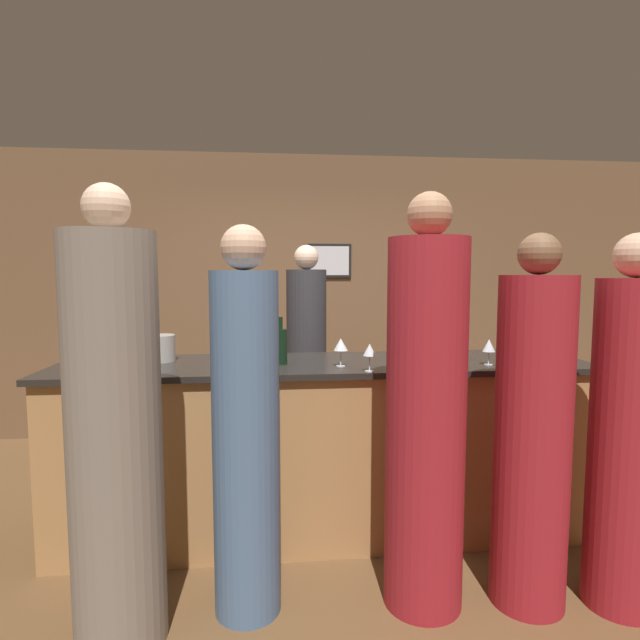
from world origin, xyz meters
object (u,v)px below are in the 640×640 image
Objects in this scene: guest_2 at (115,437)px; wine_bottle_0 at (281,346)px; guest_1 at (532,436)px; ice_bucket at (160,348)px; guest_3 at (627,437)px; guest_0 at (246,435)px; bartender at (307,369)px; guest_4 at (426,418)px.

wine_bottle_0 is (0.73, 0.82, 0.27)m from guest_2.
guest_1 is 9.70× the size of ice_bucket.
guest_3 is 6.34× the size of wine_bottle_0.
guest_0 is at bearing 15.22° from guest_2.
bartender is 6.46× the size of wine_bottle_0.
wine_bottle_0 is (-1.19, 0.74, 0.35)m from guest_1.
guest_1 is 1.45m from wine_bottle_0.
guest_4 reaches higher than ice_bucket.
bartender is 0.93× the size of guest_2.
bartender is 1.98m from guest_2.
guest_1 reaches higher than wine_bottle_0.
guest_4 reaches higher than guest_3.
guest_3 is at bearing -22.59° from ice_bucket.
guest_2 is 1.10× the size of guest_3.
guest_1 reaches higher than guest_3.
bartender is at bearing 129.10° from guest_3.
guest_2 is at bearing 61.41° from bartender.
ice_bucket is at bearing 166.58° from wine_bottle_0.
guest_1 is at bearing 120.19° from bartender.
guest_4 is (1.40, 0.12, 0.00)m from guest_2.
guest_3 is (1.81, -0.14, -0.02)m from guest_0.
guest_1 is at bearing -3.16° from guest_0.
guest_0 is 0.93× the size of guest_2.
bartender is at bearing 37.61° from ice_bucket.
ice_bucket is at bearing 123.80° from guest_0.
wine_bottle_0 is at bearing 134.06° from guest_4.
bartender reaches higher than guest_3.
guest_0 reaches higher than guest_3.
guest_3 is (1.41, -1.73, -0.02)m from bartender.
guest_4 is 1.01m from wine_bottle_0.
guest_2 reaches higher than guest_3.
guest_2 is (-0.95, -1.74, 0.06)m from bartender.
wine_bottle_0 is at bearing 148.03° from guest_1.
guest_2 is at bearing -164.78° from guest_0.
guest_3 reaches higher than ice_bucket.
guest_4 reaches higher than guest_0.
guest_1 is at bearing -5.01° from guest_4.
guest_2 is 1.02m from ice_bucket.
guest_4 reaches higher than wine_bottle_0.
wine_bottle_0 is at bearing 153.56° from guest_3.
guest_1 is at bearing 171.29° from guest_3.
guest_2 is at bearing -175.17° from guest_4.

